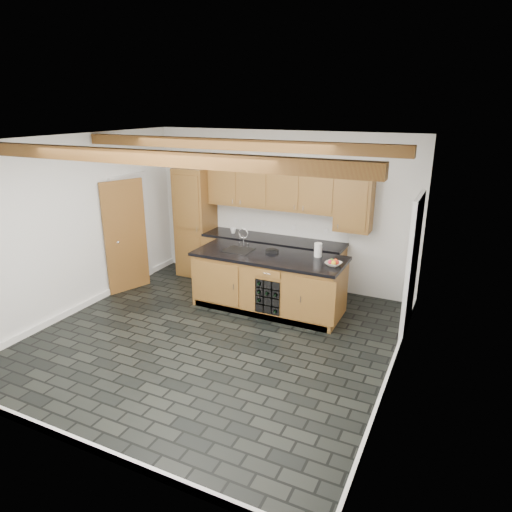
{
  "coord_description": "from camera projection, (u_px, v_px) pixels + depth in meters",
  "views": [
    {
      "loc": [
        3.1,
        -5.05,
        3.23
      ],
      "look_at": [
        0.31,
        0.8,
        1.06
      ],
      "focal_mm": 32.0,
      "sensor_mm": 36.0,
      "label": 1
    }
  ],
  "objects": [
    {
      "name": "island",
      "position": [
        269.0,
        282.0,
        7.44
      ],
      "size": [
        2.48,
        0.96,
        0.93
      ],
      "color": "olive",
      "rests_on": "ground"
    },
    {
      "name": "mug",
      "position": [
        233.0,
        231.0,
        8.51
      ],
      "size": [
        0.11,
        0.11,
        0.1
      ],
      "primitive_type": "imported",
      "rotation": [
        0.0,
        0.0,
        -0.1
      ],
      "color": "white",
      "rests_on": "back_cabinetry"
    },
    {
      "name": "paper_towel",
      "position": [
        318.0,
        250.0,
        7.19
      ],
      "size": [
        0.12,
        0.12,
        0.22
      ],
      "primitive_type": "cylinder",
      "color": "white",
      "rests_on": "island"
    },
    {
      "name": "back_cabinetry",
      "position": [
        256.0,
        233.0,
        8.37
      ],
      "size": [
        3.65,
        0.62,
        2.2
      ],
      "color": "olive",
      "rests_on": "ground"
    },
    {
      "name": "fruit_cluster",
      "position": [
        333.0,
        262.0,
        6.8
      ],
      "size": [
        0.16,
        0.17,
        0.07
      ],
      "color": "#AA2316",
      "rests_on": "fruit_bowl"
    },
    {
      "name": "room_shell",
      "position": [
        224.0,
        227.0,
        6.62
      ],
      "size": [
        5.01,
        5.0,
        5.0
      ],
      "color": "white",
      "rests_on": "ground"
    },
    {
      "name": "kitchen_scale",
      "position": [
        272.0,
        251.0,
        7.41
      ],
      "size": [
        0.22,
        0.15,
        0.06
      ],
      "rotation": [
        0.0,
        0.0,
        0.24
      ],
      "color": "black",
      "rests_on": "island"
    },
    {
      "name": "ground",
      "position": [
        213.0,
        338.0,
        6.61
      ],
      "size": [
        5.0,
        5.0,
        0.0
      ],
      "primitive_type": "plane",
      "color": "black",
      "rests_on": "ground"
    },
    {
      "name": "faucet",
      "position": [
        240.0,
        248.0,
        7.55
      ],
      "size": [
        0.45,
        0.4,
        0.34
      ],
      "color": "black",
      "rests_on": "island"
    },
    {
      "name": "fruit_bowl",
      "position": [
        333.0,
        264.0,
        6.81
      ],
      "size": [
        0.28,
        0.28,
        0.06
      ],
      "primitive_type": "imported",
      "rotation": [
        0.0,
        0.0,
        -0.2
      ],
      "color": "beige",
      "rests_on": "island"
    }
  ]
}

